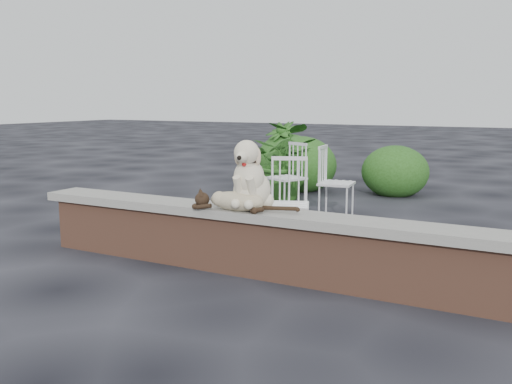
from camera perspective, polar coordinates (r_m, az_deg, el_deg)
The scene contains 11 objects.
ground at distance 4.72m, azimuth 8.26°, elevation -9.57°, with size 60.00×60.00×0.00m, color black.
brick_wall at distance 4.65m, azimuth 8.33°, elevation -6.65°, with size 6.00×0.30×0.50m, color brown.
capstone at distance 4.58m, azimuth 8.41°, elevation -3.16°, with size 6.20×0.40×0.08m, color slate.
dog at distance 4.87m, azimuth -0.40°, elevation 1.90°, with size 0.41×0.54×0.62m, color beige, non-canonical shape.
cat at distance 4.82m, azimuth -2.08°, elevation -0.82°, with size 1.11×0.27×0.19m, color tan, non-canonical shape.
chair_b at distance 7.79m, azimuth 3.17°, elevation 1.57°, with size 0.56×0.56×0.94m, color white, non-canonical shape.
chair_e at distance 7.35m, azimuth 8.22°, elevation 1.01°, with size 0.56×0.56×0.94m, color white, non-canonical shape.
chair_a at distance 5.76m, azimuth 3.33°, elevation -1.20°, with size 0.56×0.56×0.94m, color white, non-canonical shape.
potted_plant_a at distance 8.61m, azimuth 2.95°, elevation 3.18°, with size 1.08×0.94×1.20m, color #204513.
potted_plant_b at distance 10.53m, azimuth 2.54°, elevation 4.13°, with size 0.64×0.64×1.14m, color #204513.
shrubbery at distance 9.84m, azimuth 6.37°, elevation 2.84°, with size 3.35×2.05×0.98m.
Camera 1 is at (1.48, -4.22, 1.52)m, focal length 39.19 mm.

